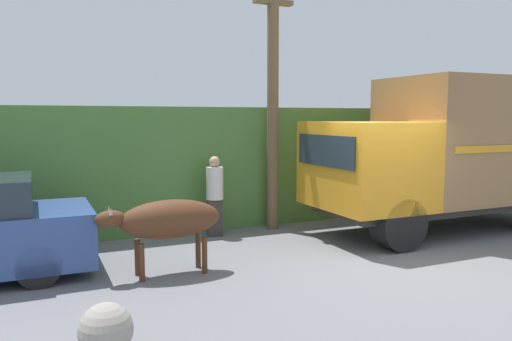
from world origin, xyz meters
TOP-DOWN VIEW (x-y plane):
  - ground_plane at (0.00, 0.00)m, footprint 60.00×60.00m
  - hillside_embankment at (0.00, 6.21)m, footprint 32.00×5.54m
  - cargo_truck at (2.80, 1.35)m, footprint 6.48×2.39m
  - brown_cow at (-3.99, 0.76)m, footprint 1.99×0.63m
  - pedestrian_on_hill at (-2.41, 2.96)m, footprint 0.44×0.44m
  - utility_pole at (-0.97, 3.11)m, footprint 0.90×0.26m
  - roadside_rock at (-5.29, -1.70)m, footprint 0.58×0.58m

SIDE VIEW (x-z plane):
  - ground_plane at x=0.00m, z-range 0.00..0.00m
  - roadside_rock at x=-5.29m, z-range 0.00..0.58m
  - brown_cow at x=-3.99m, z-range 0.28..1.51m
  - pedestrian_on_hill at x=-2.41m, z-range 0.08..1.80m
  - hillside_embankment at x=0.00m, z-range 0.00..2.76m
  - cargo_truck at x=2.80m, z-range 0.14..3.53m
  - utility_pole at x=-0.97m, z-range 0.10..5.83m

